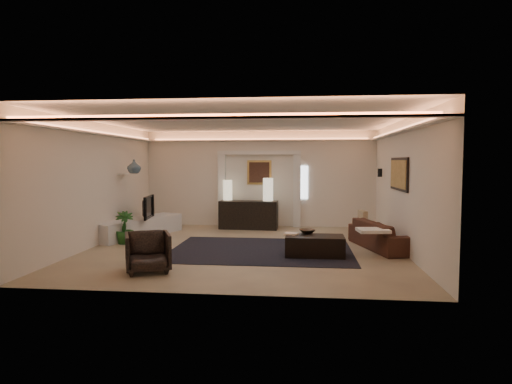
# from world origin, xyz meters

# --- Properties ---
(floor) EXTENTS (7.00, 7.00, 0.00)m
(floor) POSITION_xyz_m (0.00, 0.00, 0.00)
(floor) COLOR tan
(floor) RESTS_ON ground
(ceiling) EXTENTS (7.00, 7.00, 0.00)m
(ceiling) POSITION_xyz_m (0.00, 0.00, 2.90)
(ceiling) COLOR white
(ceiling) RESTS_ON ground
(wall_back) EXTENTS (7.00, 0.00, 7.00)m
(wall_back) POSITION_xyz_m (0.00, 3.50, 1.45)
(wall_back) COLOR silver
(wall_back) RESTS_ON ground
(wall_front) EXTENTS (7.00, 0.00, 7.00)m
(wall_front) POSITION_xyz_m (0.00, -3.50, 1.45)
(wall_front) COLOR silver
(wall_front) RESTS_ON ground
(wall_left) EXTENTS (0.00, 7.00, 7.00)m
(wall_left) POSITION_xyz_m (-3.50, 0.00, 1.45)
(wall_left) COLOR silver
(wall_left) RESTS_ON ground
(wall_right) EXTENTS (0.00, 7.00, 7.00)m
(wall_right) POSITION_xyz_m (3.50, 0.00, 1.45)
(wall_right) COLOR silver
(wall_right) RESTS_ON ground
(cove_soffit) EXTENTS (7.00, 7.00, 0.04)m
(cove_soffit) POSITION_xyz_m (0.00, 0.00, 2.62)
(cove_soffit) COLOR silver
(cove_soffit) RESTS_ON ceiling
(daylight_slit) EXTENTS (0.25, 0.03, 1.00)m
(daylight_slit) POSITION_xyz_m (1.35, 3.48, 1.35)
(daylight_slit) COLOR white
(daylight_slit) RESTS_ON wall_back
(area_rug) EXTENTS (4.00, 3.00, 0.01)m
(area_rug) POSITION_xyz_m (0.40, -0.20, 0.01)
(area_rug) COLOR black
(area_rug) RESTS_ON ground
(pilaster_left) EXTENTS (0.22, 0.20, 2.20)m
(pilaster_left) POSITION_xyz_m (-1.15, 3.40, 1.10)
(pilaster_left) COLOR silver
(pilaster_left) RESTS_ON ground
(pilaster_right) EXTENTS (0.22, 0.20, 2.20)m
(pilaster_right) POSITION_xyz_m (1.15, 3.40, 1.10)
(pilaster_right) COLOR silver
(pilaster_right) RESTS_ON ground
(alcove_header) EXTENTS (2.52, 0.20, 0.12)m
(alcove_header) POSITION_xyz_m (0.00, 3.40, 2.25)
(alcove_header) COLOR silver
(alcove_header) RESTS_ON wall_back
(painting_frame) EXTENTS (0.74, 0.04, 0.74)m
(painting_frame) POSITION_xyz_m (0.00, 3.47, 1.65)
(painting_frame) COLOR tan
(painting_frame) RESTS_ON wall_back
(painting_canvas) EXTENTS (0.62, 0.02, 0.62)m
(painting_canvas) POSITION_xyz_m (0.00, 3.44, 1.65)
(painting_canvas) COLOR #4C2D1E
(painting_canvas) RESTS_ON wall_back
(art_panel_frame) EXTENTS (0.04, 1.64, 0.74)m
(art_panel_frame) POSITION_xyz_m (3.47, 0.30, 1.70)
(art_panel_frame) COLOR black
(art_panel_frame) RESTS_ON wall_right
(art_panel_gold) EXTENTS (0.02, 1.50, 0.62)m
(art_panel_gold) POSITION_xyz_m (3.44, 0.30, 1.70)
(art_panel_gold) COLOR tan
(art_panel_gold) RESTS_ON wall_right
(wall_sconce) EXTENTS (0.12, 0.12, 0.22)m
(wall_sconce) POSITION_xyz_m (3.38, 2.20, 1.68)
(wall_sconce) COLOR black
(wall_sconce) RESTS_ON wall_right
(wall_niche) EXTENTS (0.10, 0.55, 0.04)m
(wall_niche) POSITION_xyz_m (-3.44, 1.40, 1.65)
(wall_niche) COLOR silver
(wall_niche) RESTS_ON wall_left
(console) EXTENTS (1.72, 0.60, 0.85)m
(console) POSITION_xyz_m (-0.26, 2.87, 0.40)
(console) COLOR black
(console) RESTS_ON ground
(lamp_left) EXTENTS (0.30, 0.30, 0.60)m
(lamp_left) POSITION_xyz_m (-0.92, 3.13, 1.09)
(lamp_left) COLOR #FBECC0
(lamp_left) RESTS_ON console
(lamp_right) EXTENTS (0.34, 0.34, 0.67)m
(lamp_right) POSITION_xyz_m (0.30, 3.02, 1.09)
(lamp_right) COLOR beige
(lamp_right) RESTS_ON console
(media_ledge) EXTENTS (1.68, 2.80, 0.51)m
(media_ledge) POSITION_xyz_m (-2.99, 1.29, 0.22)
(media_ledge) COLOR silver
(media_ledge) RESTS_ON ground
(tv) EXTENTS (1.05, 0.27, 0.60)m
(tv) POSITION_xyz_m (-2.82, 1.28, 0.75)
(tv) COLOR black
(tv) RESTS_ON media_ledge
(figurine) EXTENTS (0.17, 0.17, 0.38)m
(figurine) POSITION_xyz_m (-2.95, 2.16, 0.64)
(figurine) COLOR black
(figurine) RESTS_ON media_ledge
(ginger_jar) EXTENTS (0.46, 0.46, 0.36)m
(ginger_jar) POSITION_xyz_m (-3.06, 1.19, 1.85)
(ginger_jar) COLOR #42526D
(ginger_jar) RESTS_ON wall_niche
(plant) EXTENTS (0.60, 0.60, 0.78)m
(plant) POSITION_xyz_m (-2.96, 0.26, 0.39)
(plant) COLOR #1B4818
(plant) RESTS_ON ground
(sofa) EXTENTS (2.28, 1.39, 0.62)m
(sofa) POSITION_xyz_m (3.15, 0.29, 0.31)
(sofa) COLOR #512E18
(sofa) RESTS_ON ground
(throw_blanket) EXTENTS (0.68, 0.58, 0.07)m
(throw_blanket) POSITION_xyz_m (2.77, -0.59, 0.55)
(throw_blanket) COLOR white
(throw_blanket) RESTS_ON sofa
(throw_pillow) EXTENTS (0.20, 0.42, 0.40)m
(throw_pillow) POSITION_xyz_m (2.82, 1.31, 0.55)
(throw_pillow) COLOR tan
(throw_pillow) RESTS_ON sofa
(coffee_table) EXTENTS (1.22, 0.67, 0.45)m
(coffee_table) POSITION_xyz_m (1.57, -0.68, 0.20)
(coffee_table) COLOR black
(coffee_table) RESTS_ON ground
(bowl) EXTENTS (0.43, 0.43, 0.08)m
(bowl) POSITION_xyz_m (1.42, -0.35, 0.45)
(bowl) COLOR #473424
(bowl) RESTS_ON coffee_table
(magazine) EXTENTS (0.33, 0.28, 0.03)m
(magazine) POSITION_xyz_m (1.08, -0.58, 0.42)
(magazine) COLOR #FDE2C5
(magazine) RESTS_ON coffee_table
(armchair) EXTENTS (1.02, 1.03, 0.72)m
(armchair) POSITION_xyz_m (-1.45, -2.30, 0.36)
(armchair) COLOR black
(armchair) RESTS_ON ground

